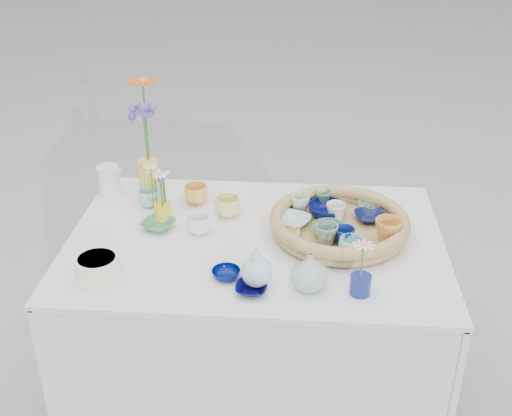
# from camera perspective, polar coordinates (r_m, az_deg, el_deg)

# --- Properties ---
(ground) EXTENTS (80.00, 80.00, 0.00)m
(ground) POSITION_cam_1_polar(r_m,az_deg,el_deg) (2.64, -0.04, -17.06)
(ground) COLOR #979795
(display_table) EXTENTS (1.26, 0.86, 0.77)m
(display_table) POSITION_cam_1_polar(r_m,az_deg,el_deg) (2.64, -0.04, -17.06)
(display_table) COLOR silver
(display_table) RESTS_ON ground
(wicker_tray) EXTENTS (0.47, 0.47, 0.08)m
(wicker_tray) POSITION_cam_1_polar(r_m,az_deg,el_deg) (2.19, 7.40, -1.43)
(wicker_tray) COLOR olive
(wicker_tray) RESTS_ON display_table
(tray_ceramic_0) EXTENTS (0.17, 0.17, 0.04)m
(tray_ceramic_0) POSITION_cam_1_polar(r_m,az_deg,el_deg) (2.27, 6.35, -0.20)
(tray_ceramic_0) COLOR #080D50
(tray_ceramic_0) RESTS_ON wicker_tray
(tray_ceramic_1) EXTENTS (0.13, 0.13, 0.03)m
(tray_ceramic_1) POSITION_cam_1_polar(r_m,az_deg,el_deg) (2.26, 10.09, -0.77)
(tray_ceramic_1) COLOR #0C1342
(tray_ceramic_1) RESTS_ON wicker_tray
(tray_ceramic_2) EXTENTS (0.10, 0.10, 0.08)m
(tray_ceramic_2) POSITION_cam_1_polar(r_m,az_deg,el_deg) (2.13, 11.63, -2.01)
(tray_ceramic_2) COLOR gold
(tray_ceramic_2) RESTS_ON wicker_tray
(tray_ceramic_3) EXTENTS (0.14, 0.14, 0.04)m
(tray_ceramic_3) POSITION_cam_1_polar(r_m,az_deg,el_deg) (2.15, 6.49, -1.98)
(tray_ceramic_3) COLOR #58A581
(tray_ceramic_3) RESTS_ON wicker_tray
(tray_ceramic_4) EXTENTS (0.10, 0.10, 0.07)m
(tray_ceramic_4) POSITION_cam_1_polar(r_m,az_deg,el_deg) (2.09, 6.26, -2.36)
(tray_ceramic_4) COLOR gray
(tray_ceramic_4) RESTS_ON wicker_tray
(tray_ceramic_5) EXTENTS (0.15, 0.15, 0.03)m
(tray_ceramic_5) POSITION_cam_1_polar(r_m,az_deg,el_deg) (2.21, 3.29, -1.15)
(tray_ceramic_5) COLOR silver
(tray_ceramic_5) RESTS_ON wicker_tray
(tray_ceramic_6) EXTENTS (0.07, 0.07, 0.07)m
(tray_ceramic_6) POSITION_cam_1_polar(r_m,az_deg,el_deg) (2.28, 3.92, 0.39)
(tray_ceramic_6) COLOR silver
(tray_ceramic_6) RESTS_ON wicker_tray
(tray_ceramic_7) EXTENTS (0.08, 0.08, 0.06)m
(tray_ceramic_7) POSITION_cam_1_polar(r_m,az_deg,el_deg) (2.24, 7.12, -0.37)
(tray_ceramic_7) COLOR #FFEECE
(tray_ceramic_7) RESTS_ON wicker_tray
(tray_ceramic_8) EXTENTS (0.10, 0.10, 0.02)m
(tray_ceramic_8) POSITION_cam_1_polar(r_m,az_deg,el_deg) (2.34, 9.95, 0.19)
(tray_ceramic_8) COLOR #7EE3FF
(tray_ceramic_8) RESTS_ON wicker_tray
(tray_ceramic_9) EXTENTS (0.07, 0.07, 0.06)m
(tray_ceramic_9) POSITION_cam_1_polar(r_m,az_deg,el_deg) (2.10, 7.86, -2.54)
(tray_ceramic_9) COLOR navy
(tray_ceramic_9) RESTS_ON wicker_tray
(tray_ceramic_10) EXTENTS (0.09, 0.09, 0.02)m
(tray_ceramic_10) POSITION_cam_1_polar(r_m,az_deg,el_deg) (2.14, 2.77, -2.28)
(tray_ceramic_10) COLOR #D9C26E
(tray_ceramic_10) RESTS_ON wicker_tray
(tray_ceramic_11) EXTENTS (0.10, 0.10, 0.06)m
(tray_ceramic_11) POSITION_cam_1_polar(r_m,az_deg,el_deg) (2.05, 8.42, -3.43)
(tray_ceramic_11) COLOR #86D5C9
(tray_ceramic_11) RESTS_ON wicker_tray
(tray_ceramic_12) EXTENTS (0.07, 0.07, 0.06)m
(tray_ceramic_12) POSITION_cam_1_polar(r_m,az_deg,el_deg) (2.33, 5.97, 0.89)
(tray_ceramic_12) COLOR #47926F
(tray_ceramic_12) RESTS_ON wicker_tray
(loose_ceramic_0) EXTENTS (0.09, 0.09, 0.07)m
(loose_ceramic_0) POSITION_cam_1_polar(r_m,az_deg,el_deg) (2.38, -5.36, 1.23)
(loose_ceramic_0) COLOR #F5AC43
(loose_ceramic_0) RESTS_ON display_table
(loose_ceramic_1) EXTENTS (0.10, 0.10, 0.07)m
(loose_ceramic_1) POSITION_cam_1_polar(r_m,az_deg,el_deg) (2.29, -2.53, 0.13)
(loose_ceramic_1) COLOR #E1E375
(loose_ceramic_1) RESTS_ON display_table
(loose_ceramic_2) EXTENTS (0.14, 0.14, 0.03)m
(loose_ceramic_2) POSITION_cam_1_polar(r_m,az_deg,el_deg) (2.24, -8.68, -1.48)
(loose_ceramic_2) COLOR #438A54
(loose_ceramic_2) RESTS_ON display_table
(loose_ceramic_3) EXTENTS (0.09, 0.09, 0.07)m
(loose_ceramic_3) POSITION_cam_1_polar(r_m,az_deg,el_deg) (2.19, -5.09, -1.47)
(loose_ceramic_3) COLOR white
(loose_ceramic_3) RESTS_ON display_table
(loose_ceramic_4) EXTENTS (0.11, 0.11, 0.03)m
(loose_ceramic_4) POSITION_cam_1_polar(r_m,az_deg,el_deg) (1.96, -2.68, -5.87)
(loose_ceramic_4) COLOR #000D50
(loose_ceramic_4) RESTS_ON display_table
(loose_ceramic_5) EXTENTS (0.11, 0.11, 0.07)m
(loose_ceramic_5) POSITION_cam_1_polar(r_m,az_deg,el_deg) (2.39, -9.43, 0.91)
(loose_ceramic_5) COLOR #89D1C8
(loose_ceramic_5) RESTS_ON display_table
(loose_ceramic_6) EXTENTS (0.10, 0.10, 0.02)m
(loose_ceramic_6) POSITION_cam_1_polar(r_m,az_deg,el_deg) (1.90, -0.43, -7.18)
(loose_ceramic_6) COLOR #060636
(loose_ceramic_6) RESTS_ON display_table
(fluted_bowl) EXTENTS (0.15, 0.15, 0.07)m
(fluted_bowl) POSITION_cam_1_polar(r_m,az_deg,el_deg) (2.01, -13.89, -5.17)
(fluted_bowl) COLOR white
(fluted_bowl) RESTS_ON display_table
(bud_vase_paleblue) EXTENTS (0.12, 0.12, 0.14)m
(bud_vase_paleblue) POSITION_cam_1_polar(r_m,az_deg,el_deg) (1.90, 0.06, -5.06)
(bud_vase_paleblue) COLOR silver
(bud_vase_paleblue) RESTS_ON display_table
(bud_vase_seafoam) EXTENTS (0.13, 0.13, 0.12)m
(bud_vase_seafoam) POSITION_cam_1_polar(r_m,az_deg,el_deg) (1.90, 4.76, -5.60)
(bud_vase_seafoam) COLOR #9AB8B6
(bud_vase_seafoam) RESTS_ON display_table
(bud_vase_cobalt) EXTENTS (0.08, 0.08, 0.06)m
(bud_vase_cobalt) POSITION_cam_1_polar(r_m,az_deg,el_deg) (1.91, 9.26, -6.74)
(bud_vase_cobalt) COLOR navy
(bud_vase_cobalt) RESTS_ON display_table
(single_daisy) EXTENTS (0.08, 0.08, 0.13)m
(single_daisy) POSITION_cam_1_polar(r_m,az_deg,el_deg) (1.85, 9.40, -4.72)
(single_daisy) COLOR white
(single_daisy) RESTS_ON bud_vase_cobalt
(tall_vase_yellow) EXTENTS (0.10, 0.10, 0.15)m
(tall_vase_yellow) POSITION_cam_1_polar(r_m,az_deg,el_deg) (2.43, -9.47, 2.58)
(tall_vase_yellow) COLOR #E2C24A
(tall_vase_yellow) RESTS_ON display_table
(gerbera) EXTENTS (0.14, 0.14, 0.32)m
(gerbera) POSITION_cam_1_polar(r_m,az_deg,el_deg) (2.36, -9.75, 7.60)
(gerbera) COLOR #E0591E
(gerbera) RESTS_ON tall_vase_yellow
(hydrangea) EXTENTS (0.09, 0.09, 0.27)m
(hydrangea) POSITION_cam_1_polar(r_m,az_deg,el_deg) (2.37, -9.81, 6.35)
(hydrangea) COLOR #6253AE
(hydrangea) RESTS_ON tall_vase_yellow
(white_pitcher) EXTENTS (0.14, 0.11, 0.11)m
(white_pitcher) POSITION_cam_1_polar(r_m,az_deg,el_deg) (2.49, -12.95, 2.42)
(white_pitcher) COLOR silver
(white_pitcher) RESTS_ON display_table
(daisy_cup) EXTENTS (0.07, 0.07, 0.07)m
(daisy_cup) POSITION_cam_1_polar(r_m,az_deg,el_deg) (2.28, -8.23, -0.32)
(daisy_cup) COLOR yellow
(daisy_cup) RESTS_ON display_table
(daisy_posy) EXTENTS (0.10, 0.10, 0.15)m
(daisy_posy) POSITION_cam_1_polar(r_m,az_deg,el_deg) (2.23, -8.72, 2.07)
(daisy_posy) COLOR white
(daisy_posy) RESTS_ON daisy_cup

